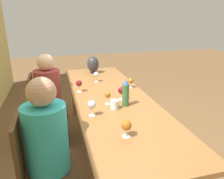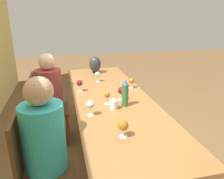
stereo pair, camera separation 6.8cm
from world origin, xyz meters
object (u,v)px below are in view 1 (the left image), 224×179
wine_glass_0 (131,81)px  chair_far (44,108)px  wine_glass_4 (79,84)px  wine_glass_5 (92,105)px  wine_glass_3 (126,126)px  wine_glass_6 (122,91)px  wine_glass_1 (108,95)px  vase (93,64)px  water_bottle (126,93)px  person_near (49,147)px  wine_glass_2 (96,75)px  chair_near (40,166)px  water_tumbler (115,104)px  person_far (50,97)px

wine_glass_0 → chair_far: size_ratio=0.14×
wine_glass_4 → wine_glass_5: wine_glass_5 is taller
wine_glass_3 → chair_far: 1.53m
wine_glass_6 → wine_glass_1: bearing=116.3°
wine_glass_0 → vase: bearing=21.4°
water_bottle → person_near: size_ratio=0.23×
water_bottle → vase: (1.37, 0.09, 0.00)m
wine_glass_1 → person_near: person_near is taller
wine_glass_6 → wine_glass_5: bearing=129.3°
wine_glass_1 → chair_far: chair_far is taller
wine_glass_2 → wine_glass_3: size_ratio=1.02×
wine_glass_6 → vase: bearing=4.7°
wine_glass_4 → person_near: person_near is taller
wine_glass_5 → chair_near: chair_near is taller
wine_glass_1 → wine_glass_2: 0.81m
water_tumbler → wine_glass_4: bearing=25.4°
person_near → wine_glass_5: bearing=-55.1°
wine_glass_4 → person_far: 0.47m
water_bottle → wine_glass_2: size_ratio=1.99×
vase → wine_glass_1: (-1.28, 0.08, -0.04)m
wine_glass_5 → vase: bearing=-10.7°
wine_glass_4 → wine_glass_3: bearing=-168.5°
wine_glass_0 → wine_glass_4: 0.65m
wine_glass_4 → wine_glass_5: size_ratio=0.94×
wine_glass_3 → wine_glass_6: 0.77m
wine_glass_3 → chair_near: chair_near is taller
person_far → water_bottle: bearing=-135.0°
wine_glass_2 → wine_glass_6: (-0.72, -0.14, 0.00)m
wine_glass_1 → person_near: 0.80m
wine_glass_4 → wine_glass_5: (-0.69, -0.04, 0.01)m
vase → chair_far: bearing=128.3°
water_bottle → water_tumbler: water_bottle is taller
water_tumbler → person_near: person_near is taller
wine_glass_1 → wine_glass_4: size_ratio=0.93×
wine_glass_2 → person_far: bearing=101.4°
water_bottle → wine_glass_0: (0.53, -0.24, -0.05)m
wine_glass_3 → chair_near: (0.15, 0.67, -0.35)m
water_tumbler → person_far: bearing=38.2°
chair_near → wine_glass_0: bearing=-49.2°
chair_far → wine_glass_6: bearing=-124.5°
wine_glass_1 → wine_glass_3: 0.66m
vase → wine_glass_0: 0.90m
wine_glass_3 → water_tumbler: bearing=-5.8°
person_near → vase: bearing=-20.8°
vase → wine_glass_1: 1.28m
wine_glass_0 → wine_glass_5: size_ratio=0.85×
wine_glass_5 → person_far: 1.01m
wine_glass_5 → person_near: size_ratio=0.12×
wine_glass_3 → wine_glass_5: wine_glass_5 is taller
vase → wine_glass_5: 1.54m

